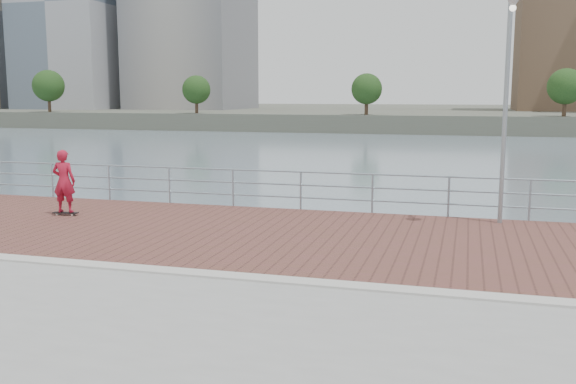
# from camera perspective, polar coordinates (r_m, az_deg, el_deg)

# --- Properties ---
(brick_lane) EXTENTS (40.00, 6.80, 0.02)m
(brick_lane) POSITION_cam_1_polar(r_m,az_deg,el_deg) (14.92, 1.67, -4.01)
(brick_lane) COLOR brown
(brick_lane) RESTS_ON seawall
(curb) EXTENTS (40.00, 0.40, 0.06)m
(curb) POSITION_cam_1_polar(r_m,az_deg,el_deg) (11.56, -2.71, -7.69)
(curb) COLOR #B7B5AD
(curb) RESTS_ON seawall
(far_shore) EXTENTS (320.00, 95.00, 2.50)m
(far_shore) POSITION_cam_1_polar(r_m,az_deg,el_deg) (133.13, 14.28, 6.69)
(far_shore) COLOR #4C5142
(far_shore) RESTS_ON ground
(guardrail) EXTENTS (39.06, 0.06, 1.13)m
(guardrail) POSITION_cam_1_polar(r_m,az_deg,el_deg) (18.06, 4.30, 0.40)
(guardrail) COLOR #8C9EA8
(guardrail) RESTS_ON brick_lane
(street_lamp) EXTENTS (0.43, 1.24, 5.87)m
(street_lamp) POSITION_cam_1_polar(r_m,az_deg,el_deg) (16.64, 19.05, 11.26)
(street_lamp) COLOR gray
(street_lamp) RESTS_ON brick_lane
(skateboard) EXTENTS (0.71, 0.27, 0.08)m
(skateboard) POSITION_cam_1_polar(r_m,az_deg,el_deg) (18.51, -19.16, -1.77)
(skateboard) COLOR black
(skateboard) RESTS_ON brick_lane
(skateboarder) EXTENTS (0.67, 0.49, 1.71)m
(skateboarder) POSITION_cam_1_polar(r_m,az_deg,el_deg) (18.38, -19.30, 0.92)
(skateboarder) COLOR #AE172F
(skateboarder) RESTS_ON skateboard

